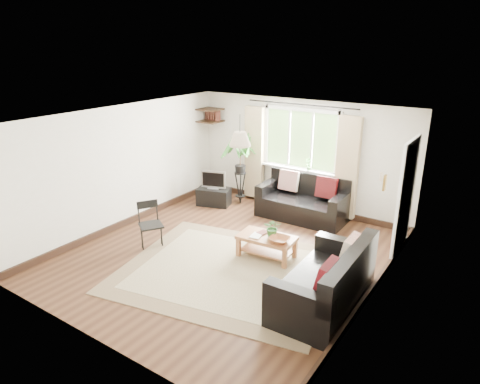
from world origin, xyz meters
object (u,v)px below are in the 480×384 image
Objects in this scene: sofa_right at (324,277)px; folding_chair at (151,226)px; palm_stand at (240,170)px; sofa_back at (303,199)px; tv_stand at (214,197)px; coffee_table at (267,247)px.

sofa_right is 3.28m from folding_chair.
sofa_right reaches higher than folding_chair.
palm_stand is 2.77m from folding_chair.
sofa_back is 3.21m from folding_chair.
folding_chair is at bearing -99.27° from tv_stand.
sofa_right is 1.90× the size of coffee_table.
folding_chair reaches higher than tv_stand.
palm_stand reaches higher than folding_chair.
sofa_back is at bearing -5.80° from tv_stand.
coffee_table is at bearing -83.16° from sofa_back.
folding_chair is at bearing -91.82° from palm_stand.
coffee_table is (0.26, -1.92, -0.23)m from sofa_back.
sofa_back is 1.61m from palm_stand.
coffee_table is at bearing -120.17° from sofa_right.
sofa_back is at bearing 0.27° from palm_stand.
folding_chair is at bearing -89.97° from sofa_right.
tv_stand is (-3.64, 2.26, -0.24)m from sofa_right.
tv_stand is at bearing -168.76° from sofa_back.
folding_chair is at bearing -156.76° from coffee_table.
tv_stand is 0.46× the size of palm_stand.
coffee_table is 1.33× the size of tv_stand.
tv_stand is 0.86m from palm_stand.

